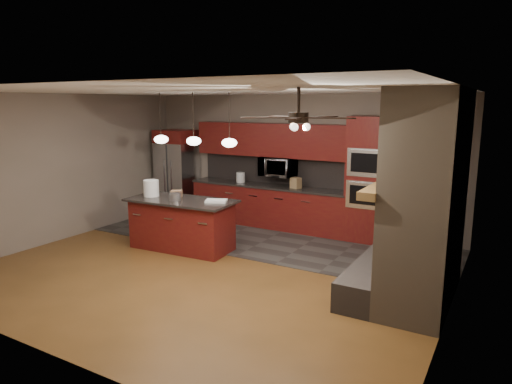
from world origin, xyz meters
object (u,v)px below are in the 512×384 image
Objects in this scene: paint_tray at (216,201)px; microwave at (278,167)px; oven_tower at (370,180)px; kitchen_island at (182,224)px; white_bucket at (151,188)px; counter_bucket at (241,177)px; paint_can at (175,197)px; cardboard_box at (177,194)px; counter_box at (296,183)px; refrigerator at (177,172)px.

microwave is at bearing 61.27° from paint_tray.
oven_tower reaches higher than kitchen_island.
oven_tower is at bearing 32.76° from white_bucket.
paint_can is at bearing -88.52° from counter_bucket.
microwave is 3.74× the size of cardboard_box.
counter_bucket is at bearing 88.79° from kitchen_island.
kitchen_island is 0.54m from paint_can.
counter_bucket is at bearing 85.52° from paint_tray.
white_bucket is at bearing -112.70° from counter_box.
counter_box is (1.36, -0.05, 0.00)m from counter_bucket.
refrigerator is 9.13× the size of counter_box.
oven_tower is 1.19× the size of refrigerator.
counter_box is at bearing 25.41° from cardboard_box.
paint_can is at bearing -82.38° from cardboard_box.
refrigerator reaches higher than kitchen_island.
paint_can is 0.31m from cardboard_box.
oven_tower is 10.86× the size of counter_bucket.
microwave is at bearing 57.15° from white_bucket.
white_bucket is at bearing 173.82° from cardboard_box.
counter_bucket is at bearing 58.60° from cardboard_box.
kitchen_island is 10.34× the size of cardboard_box.
microwave is at bearing 70.39° from paint_can.
microwave is 0.56m from counter_box.
microwave is 3.34× the size of counter_bucket.
oven_tower reaches higher than paint_can.
paint_tray is (-0.14, -2.08, -0.36)m from microwave.
white_bucket is 0.64m from paint_can.
white_bucket is 1.35m from paint_tray.
counter_bucket is (0.12, 2.04, 0.03)m from cardboard_box.
paint_can reaches higher than kitchen_island.
refrigerator is (-4.59, -0.07, -0.19)m from oven_tower.
refrigerator is at bearing 101.20° from cardboard_box.
paint_tray is (0.69, 0.27, -0.05)m from paint_can.
counter_box is at bearing 0.58° from refrigerator.
white_bucket is (-1.47, -2.27, -0.23)m from microwave.
white_bucket is 1.55× the size of cardboard_box.
oven_tower reaches higher than paint_tray.
microwave is 3.67× the size of paint_can.
oven_tower is at bearing 20.54° from counter_box.
oven_tower is 4.60m from refrigerator.
refrigerator is 3.08m from counter_box.
paint_tray is at bearing 20.93° from paint_can.
white_bucket reaches higher than cardboard_box.
white_bucket is 2.91m from counter_box.
counter_box is (1.93, 2.17, -0.06)m from white_bucket.
paint_can is 0.91× the size of counter_bucket.
refrigerator is 10.25× the size of cardboard_box.
counter_bucket is 1.36m from counter_box.
oven_tower is at bearing 6.25° from cardboard_box.
microwave is at bearing 2.87° from refrigerator.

